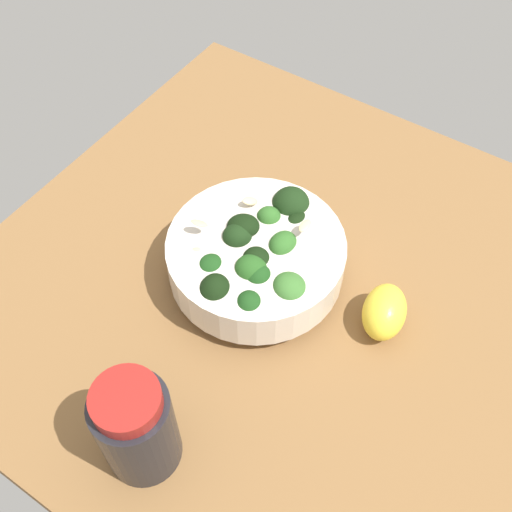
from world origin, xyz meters
TOP-DOWN VIEW (x-y plane):
  - ground_plane at (0.00, 0.00)cm, footprint 64.63×64.63cm
  - bowl_of_broccoli at (2.18, 1.18)cm, footprint 19.15×19.75cm
  - lemon_wedge at (-12.19, -1.11)cm, footprint 6.08×7.47cm
  - bottle_tall at (0.34, 23.44)cm, footprint 6.92×6.92cm

SIDE VIEW (x-z plane):
  - ground_plane at x=0.00cm, z-range -3.41..0.00cm
  - lemon_wedge at x=-12.19cm, z-range 0.00..4.88cm
  - bowl_of_broccoli at x=2.18cm, z-range -0.10..8.32cm
  - bottle_tall at x=0.34cm, z-range -0.20..11.88cm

